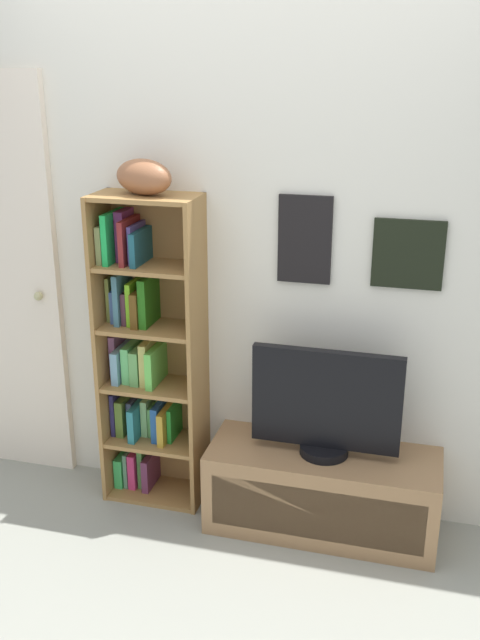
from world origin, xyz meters
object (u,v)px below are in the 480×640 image
at_px(football, 144,177).
at_px(television, 326,405).
at_px(bookshelf, 146,356).
at_px(tv_stand, 322,491).

bearing_deg(football, television, -4.51).
xyz_separation_m(bookshelf, tv_stand, (0.88, -0.10, -0.54)).
height_order(bookshelf, television, bookshelf).
bearing_deg(bookshelf, television, -6.15).
relative_size(tv_stand, television, 1.58).
relative_size(football, tv_stand, 0.28).
height_order(tv_stand, television, television).
bearing_deg(football, tv_stand, -4.58).
height_order(bookshelf, tv_stand, bookshelf).
xyz_separation_m(bookshelf, football, (0.04, -0.03, 0.86)).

